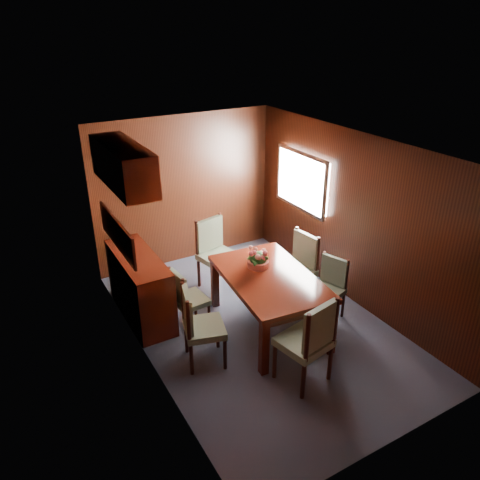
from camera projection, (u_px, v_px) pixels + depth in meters
ground at (258, 325)px, 6.22m from camera, size 4.50×4.50×0.00m
room_shell at (239, 204)px, 5.73m from camera, size 3.06×4.52×2.41m
sideboard at (140, 286)px, 6.25m from camera, size 0.48×1.40×0.90m
dining_table at (269, 283)px, 5.90m from camera, size 1.20×1.75×0.78m
chair_left_near at (198, 323)px, 5.34m from camera, size 0.56×0.57×0.99m
chair_left_far at (185, 297)px, 5.96m from camera, size 0.43×0.44×0.87m
chair_right_near at (329, 284)px, 6.23m from camera, size 0.50×0.52×0.87m
chair_right_far at (299, 264)px, 6.56m from camera, size 0.52×0.54×1.02m
chair_head at (310, 338)px, 5.00m from camera, size 0.60×0.58×1.08m
chair_foot at (215, 249)px, 6.92m from camera, size 0.61×0.59×1.07m
flower_centerpiece at (258, 257)px, 6.00m from camera, size 0.30×0.30×0.30m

